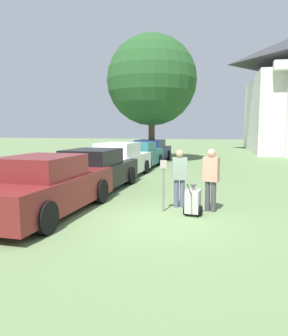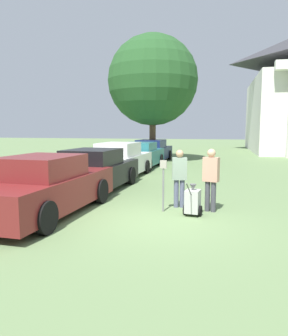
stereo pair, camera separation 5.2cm
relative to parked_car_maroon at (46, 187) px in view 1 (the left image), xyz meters
The scene contains 11 objects.
ground_plane 3.00m from the parked_car_maroon, ahead, with size 120.00×120.00×0.00m, color #607A4C.
parked_car_maroon is the anchor object (origin of this frame).
parked_car_black 3.50m from the parked_car_maroon, 90.00° to the left, with size 2.21×5.05×1.53m.
parked_car_white 6.73m from the parked_car_maroon, 90.00° to the left, with size 2.06×5.22×1.63m.
parked_car_teal 10.67m from the parked_car_maroon, 90.00° to the left, with size 2.20×4.73×1.48m.
parked_car_navy 14.17m from the parked_car_maroon, 90.00° to the left, with size 2.22×5.22×1.50m.
parking_meter 3.17m from the parked_car_maroon, 17.86° to the left, with size 0.18×0.09×1.43m.
person_worker 3.73m from the parked_car_maroon, 24.59° to the left, with size 0.45×0.29×1.68m.
person_supervisor 4.47m from the parked_car_maroon, 16.25° to the left, with size 0.47×0.34×1.74m.
equipment_cart 3.92m from the parked_car_maroon, 10.58° to the left, with size 0.50×1.00×1.00m.
shade_tree 15.43m from the parked_car_maroon, 90.15° to the left, with size 6.14×6.14×8.60m.
Camera 1 is at (1.50, -7.81, 2.31)m, focal length 35.00 mm.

